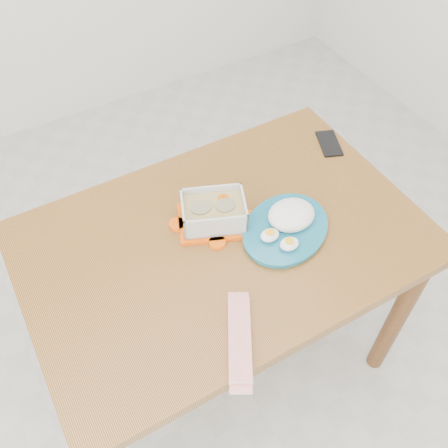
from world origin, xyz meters
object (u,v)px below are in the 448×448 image
food_container (214,212)px  rice_plate (288,223)px  orange_fruit (224,205)px  dining_table (224,260)px  smartphone (329,143)px

food_container → rice_plate: food_container is taller
orange_fruit → rice_plate: bearing=-47.9°
dining_table → orange_fruit: size_ratio=16.06×
dining_table → food_container: size_ratio=4.58×
orange_fruit → rice_plate: rice_plate is taller
rice_plate → smartphone: bearing=10.8°
food_container → rice_plate: bearing=-14.3°
food_container → rice_plate: size_ratio=0.66×
orange_fruit → food_container: bearing=-158.4°
dining_table → smartphone: 0.54m
rice_plate → smartphone: (0.33, 0.23, -0.02)m
dining_table → food_container: 0.16m
rice_plate → orange_fruit: bearing=107.7°
dining_table → rice_plate: (0.17, -0.06, 0.13)m
dining_table → orange_fruit: orange_fruit is taller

